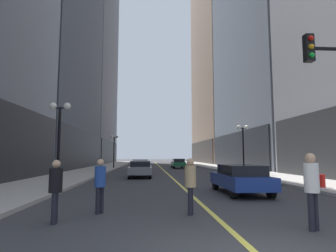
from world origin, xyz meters
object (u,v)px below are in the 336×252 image
Objects in this scene: car_navy at (141,165)px; fire_hydrant_right at (322,182)px; street_lamp_right_mid at (243,138)px; pedestrian_in_tan_trench at (190,182)px; car_blue at (240,178)px; car_green at (178,163)px; pedestrian_in_white_shirt at (312,185)px; pedestrian_in_blue_hoodie at (100,182)px; car_grey at (140,168)px; street_lamp_left_near at (59,126)px; pedestrian_in_black_coat at (56,186)px; street_lamp_left_far at (114,144)px.

car_navy reaches higher than fire_hydrant_right.
pedestrian_in_tan_trench is at bearing -114.69° from street_lamp_right_mid.
car_blue is at bearing 55.47° from pedestrian_in_tan_trench.
pedestrian_in_white_shirt is (-0.39, -32.43, 0.35)m from car_green.
pedestrian_in_tan_trench reaches higher than car_navy.
pedestrian_in_blue_hoodie is (-5.76, -4.02, 0.24)m from car_blue.
street_lamp_right_mid is at bearing 56.84° from pedestrian_in_blue_hoodie.
car_grey is 1.07× the size of car_green.
street_lamp_left_near is (-2.99, 5.47, 2.30)m from pedestrian_in_blue_hoodie.
car_blue is 8.50m from pedestrian_in_black_coat.
car_navy is 0.99× the size of street_lamp_left_near.
fire_hydrant_right is at bearing -61.07° from car_navy.
car_blue reaches higher than fire_hydrant_right.
car_green is 1.00× the size of street_lamp_left_far.
street_lamp_right_mid is (8.93, 0.77, 2.54)m from car_grey.
car_navy is 0.99× the size of car_green.
car_green is at bearing 72.96° from car_grey.
car_green is (-0.01, 26.08, -0.00)m from car_blue.
pedestrian_in_black_coat is at bearing 169.83° from pedestrian_in_white_shirt.
car_navy is at bearing 91.32° from car_grey.
pedestrian_in_tan_trench is at bearing -124.53° from car_blue.
street_lamp_left_near is (-3.87, -8.77, 2.54)m from car_grey.
pedestrian_in_white_shirt is at bearing -37.02° from pedestrian_in_tan_trench.
pedestrian_in_blue_hoodie is 0.37× the size of street_lamp_right_mid.
car_grey and car_green have the same top height.
car_blue is 6.38m from pedestrian_in_white_shirt.
pedestrian_in_tan_trench is 0.38× the size of street_lamp_left_near.
car_blue is 2.67× the size of pedestrian_in_tan_trench.
fire_hydrant_right is (4.56, -25.20, -0.32)m from car_green.
pedestrian_in_black_coat is 0.37× the size of street_lamp_left_near.
street_lamp_left_near is (-8.75, 1.45, 2.54)m from car_blue.
pedestrian_in_blue_hoodie is 6.64m from street_lamp_left_near.
car_navy is 5.51× the size of fire_hydrant_right.
fire_hydrant_right is (13.30, -23.70, -2.86)m from street_lamp_left_far.
car_navy is (-5.06, 18.27, -0.00)m from car_blue.
street_lamp_left_far is (-8.75, 24.58, 2.54)m from car_blue.
street_lamp_left_far reaches higher than pedestrian_in_tan_trench.
pedestrian_in_tan_trench is at bearing -82.75° from car_grey.
car_navy is (-0.18, 8.05, -0.00)m from car_grey.
street_lamp_right_mid reaches higher than car_grey.
car_blue is 5.33m from pedestrian_in_tan_trench.
pedestrian_in_tan_trench is (-3.02, -4.38, 0.25)m from car_blue.
pedestrian_in_tan_trench reaches higher than pedestrian_in_black_coat.
pedestrian_in_white_shirt is (6.31, -1.13, 0.11)m from pedestrian_in_black_coat.
car_grey is (-4.87, 10.22, 0.00)m from car_blue.
pedestrian_in_white_shirt reaches higher than car_green.
street_lamp_right_mid is (4.45, 17.35, 2.19)m from pedestrian_in_white_shirt.
fire_hydrant_right is at bearing -60.70° from street_lamp_left_far.
fire_hydrant_right is at bearing 34.81° from pedestrian_in_tan_trench.
pedestrian_in_blue_hoodie is 2.06× the size of fire_hydrant_right.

